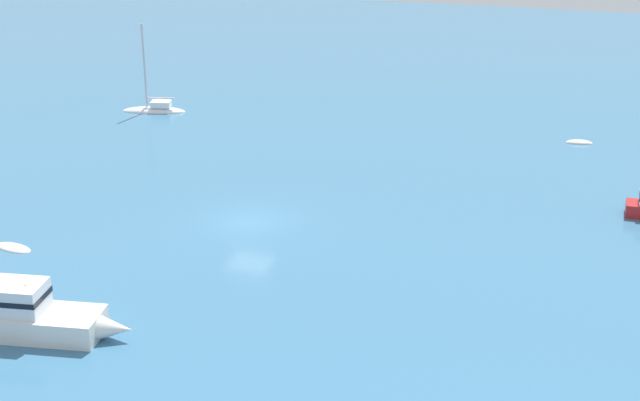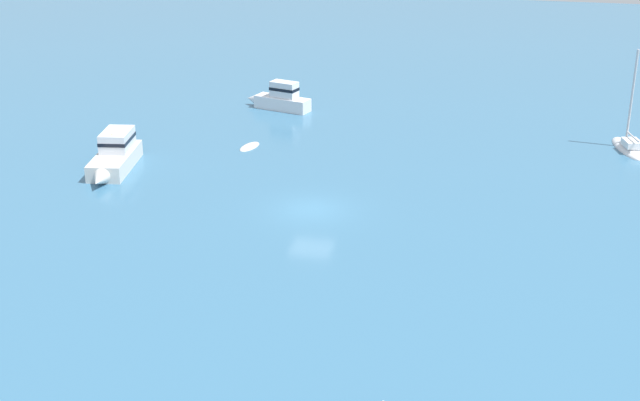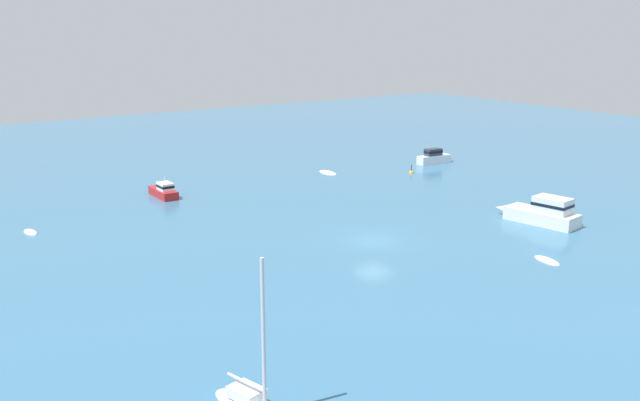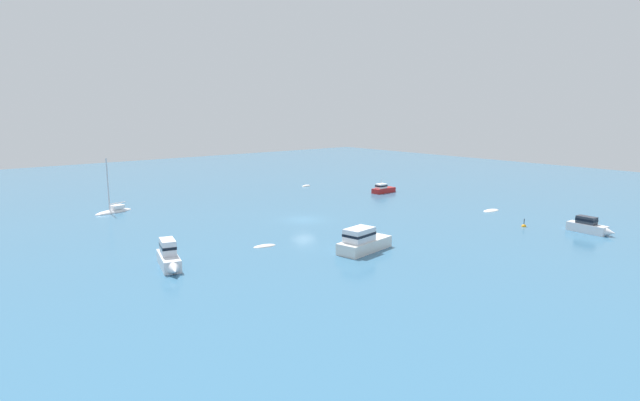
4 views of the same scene
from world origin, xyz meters
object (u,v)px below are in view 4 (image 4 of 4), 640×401
at_px(channel_buoy, 524,226).
at_px(powerboat, 169,257).
at_px(skiff, 306,186).
at_px(launch, 384,189).
at_px(sloop, 114,211).
at_px(dinghy, 491,211).
at_px(skiff_1, 265,246).
at_px(motor_cruiser_1, 589,226).
at_px(motor_cruiser, 365,241).

bearing_deg(channel_buoy, powerboat, -106.48).
bearing_deg(skiff, launch, -77.18).
relative_size(launch, sloop, 0.67).
height_order(powerboat, dinghy, powerboat).
relative_size(powerboat, sloop, 0.79).
height_order(dinghy, skiff_1, dinghy).
distance_m(motor_cruiser_1, dinghy, 13.68).
height_order(motor_cruiser, powerboat, motor_cruiser).
distance_m(motor_cruiser_1, skiff_1, 34.54).
xyz_separation_m(launch, motor_cruiser, (22.12, -25.89, 0.35)).
height_order(motor_cruiser_1, sloop, sloop).
bearing_deg(skiff_1, channel_buoy, 167.58).
bearing_deg(motor_cruiser, launch, 30.69).
xyz_separation_m(skiff, skiff_1, (27.91, -26.97, 0.00)).
xyz_separation_m(skiff, motor_cruiser, (35.16, -20.63, 0.93)).
bearing_deg(sloop, powerboat, 66.52).
bearing_deg(skiff_1, motor_cruiser_1, 160.12).
distance_m(motor_cruiser_1, powerboat, 43.13).
distance_m(launch, sloop, 39.48).
bearing_deg(powerboat, skiff_1, 108.42).
bearing_deg(dinghy, launch, -88.24).
bearing_deg(launch, powerboat, -160.25).
xyz_separation_m(skiff, channel_buoy, (39.42, 0.20, 0.02)).
bearing_deg(powerboat, launch, 125.36).
distance_m(skiff, motor_cruiser, 40.78).
distance_m(launch, channel_buoy, 26.86).
height_order(sloop, channel_buoy, sloop).
height_order(motor_cruiser, skiff_1, motor_cruiser).
bearing_deg(channel_buoy, motor_cruiser, -101.55).
relative_size(motor_cruiser_1, skiff_1, 2.06).
xyz_separation_m(dinghy, sloop, (-30.10, -37.96, 0.17)).
height_order(launch, sloop, sloop).
relative_size(dinghy, sloop, 0.38).
xyz_separation_m(motor_cruiser_1, skiff_1, (-17.48, -29.78, -0.70)).
bearing_deg(motor_cruiser, sloop, 99.96).
bearing_deg(skiff, sloop, 174.15).
distance_m(motor_cruiser, motor_cruiser_1, 25.58).
relative_size(skiff_1, channel_buoy, 2.09).
height_order(motor_cruiser, channel_buoy, motor_cruiser).
bearing_deg(dinghy, skiff_1, -5.68).
relative_size(launch, skiff_1, 2.03).
xyz_separation_m(launch, motor_cruiser_1, (32.35, -2.44, 0.13)).
distance_m(motor_cruiser_1, channel_buoy, 6.56).
bearing_deg(sloop, launch, 149.15).
xyz_separation_m(skiff, dinghy, (31.97, 5.35, 0.00)).
xyz_separation_m(launch, powerboat, (15.42, -42.11, 0.32)).
height_order(powerboat, sloop, sloop).
xyz_separation_m(launch, skiff, (-13.05, -5.26, -0.57)).
bearing_deg(launch, motor_cruiser_1, -94.67).
bearing_deg(launch, dinghy, -90.06).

